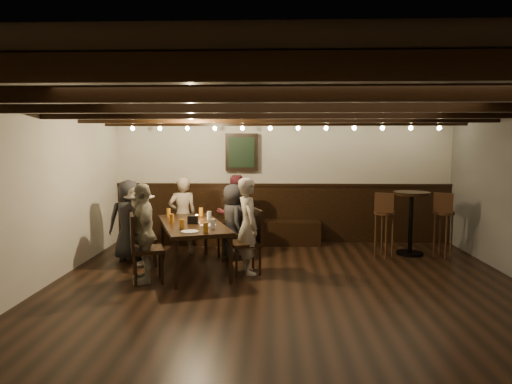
{
  "coord_description": "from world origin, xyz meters",
  "views": [
    {
      "loc": [
        -0.21,
        -5.38,
        1.9
      ],
      "look_at": [
        -0.45,
        1.3,
        1.2
      ],
      "focal_mm": 32.0,
      "sensor_mm": 36.0,
      "label": 1
    }
  ],
  "objects_px": {
    "chair_right_far": "(246,254)",
    "person_left_far": "(143,233)",
    "chair_left_near": "(143,249)",
    "chair_left_far": "(146,261)",
    "person_left_near": "(140,226)",
    "person_bench_right": "(235,214)",
    "person_bench_centre": "(183,216)",
    "chair_right_near": "(231,243)",
    "person_right_near": "(233,222)",
    "person_bench_left": "(129,220)",
    "person_right_far": "(248,226)",
    "bar_stool_left": "(384,233)",
    "high_top_table": "(411,214)",
    "bar_stool_right": "(443,233)",
    "dining_table": "(192,227)"
  },
  "relations": [
    {
      "from": "chair_right_far",
      "to": "person_left_far",
      "type": "bearing_deg",
      "value": 90.0
    },
    {
      "from": "chair_left_near",
      "to": "chair_right_far",
      "type": "distance_m",
      "value": 1.7
    },
    {
      "from": "chair_left_far",
      "to": "person_left_near",
      "type": "height_order",
      "value": "person_left_near"
    },
    {
      "from": "person_bench_right",
      "to": "person_left_near",
      "type": "relative_size",
      "value": 1.09
    },
    {
      "from": "person_bench_centre",
      "to": "person_bench_right",
      "type": "bearing_deg",
      "value": 170.54
    },
    {
      "from": "chair_right_near",
      "to": "person_left_far",
      "type": "height_order",
      "value": "person_left_far"
    },
    {
      "from": "person_right_near",
      "to": "person_bench_left",
      "type": "bearing_deg",
      "value": 74.74
    },
    {
      "from": "chair_left_near",
      "to": "chair_left_far",
      "type": "xyz_separation_m",
      "value": [
        0.29,
        -0.85,
        0.02
      ]
    },
    {
      "from": "chair_left_far",
      "to": "person_right_far",
      "type": "relative_size",
      "value": 0.67
    },
    {
      "from": "bar_stool_left",
      "to": "person_bench_right",
      "type": "bearing_deg",
      "value": -167.25
    },
    {
      "from": "person_left_far",
      "to": "person_bench_right",
      "type": "bearing_deg",
      "value": 129.29
    },
    {
      "from": "chair_right_far",
      "to": "person_bench_left",
      "type": "bearing_deg",
      "value": 50.2
    },
    {
      "from": "chair_right_far",
      "to": "person_right_far",
      "type": "distance_m",
      "value": 0.42
    },
    {
      "from": "chair_right_far",
      "to": "bar_stool_left",
      "type": "distance_m",
      "value": 2.51
    },
    {
      "from": "chair_right_far",
      "to": "high_top_table",
      "type": "height_order",
      "value": "high_top_table"
    },
    {
      "from": "person_right_far",
      "to": "bar_stool_left",
      "type": "distance_m",
      "value": 2.49
    },
    {
      "from": "chair_left_near",
      "to": "person_right_near",
      "type": "distance_m",
      "value": 1.51
    },
    {
      "from": "person_bench_right",
      "to": "person_left_far",
      "type": "relative_size",
      "value": 0.99
    },
    {
      "from": "person_bench_centre",
      "to": "person_left_near",
      "type": "distance_m",
      "value": 0.96
    },
    {
      "from": "person_bench_left",
      "to": "bar_stool_right",
      "type": "distance_m",
      "value": 5.26
    },
    {
      "from": "person_left_near",
      "to": "person_left_far",
      "type": "relative_size",
      "value": 0.91
    },
    {
      "from": "person_left_near",
      "to": "bar_stool_right",
      "type": "xyz_separation_m",
      "value": [
        4.95,
        0.74,
        -0.22
      ]
    },
    {
      "from": "person_bench_right",
      "to": "person_right_near",
      "type": "distance_m",
      "value": 0.48
    },
    {
      "from": "person_bench_left",
      "to": "person_right_near",
      "type": "bearing_deg",
      "value": 164.74
    },
    {
      "from": "person_bench_left",
      "to": "person_bench_right",
      "type": "bearing_deg",
      "value": -180.0
    },
    {
      "from": "chair_left_far",
      "to": "person_bench_right",
      "type": "relative_size",
      "value": 0.7
    },
    {
      "from": "chair_left_near",
      "to": "person_bench_left",
      "type": "distance_m",
      "value": 0.63
    },
    {
      "from": "person_right_far",
      "to": "bar_stool_right",
      "type": "bearing_deg",
      "value": -90.46
    },
    {
      "from": "chair_right_near",
      "to": "person_left_far",
      "type": "distance_m",
      "value": 1.77
    },
    {
      "from": "chair_right_near",
      "to": "person_left_near",
      "type": "relative_size",
      "value": 0.71
    },
    {
      "from": "chair_right_far",
      "to": "bar_stool_right",
      "type": "relative_size",
      "value": 0.86
    },
    {
      "from": "dining_table",
      "to": "person_bench_left",
      "type": "xyz_separation_m",
      "value": [
        -1.15,
        0.55,
        0.01
      ]
    },
    {
      "from": "person_right_near",
      "to": "bar_stool_left",
      "type": "height_order",
      "value": "person_right_near"
    },
    {
      "from": "bar_stool_right",
      "to": "person_left_near",
      "type": "bearing_deg",
      "value": -145.15
    },
    {
      "from": "chair_left_far",
      "to": "chair_right_near",
      "type": "xyz_separation_m",
      "value": [
        1.06,
        1.32,
        -0.02
      ]
    },
    {
      "from": "person_left_far",
      "to": "bar_stool_left",
      "type": "distance_m",
      "value": 3.98
    },
    {
      "from": "bar_stool_left",
      "to": "chair_right_near",
      "type": "bearing_deg",
      "value": -156.41
    },
    {
      "from": "chair_left_far",
      "to": "chair_right_near",
      "type": "bearing_deg",
      "value": 122.03
    },
    {
      "from": "chair_right_far",
      "to": "bar_stool_left",
      "type": "height_order",
      "value": "bar_stool_left"
    },
    {
      "from": "chair_right_far",
      "to": "bar_stool_left",
      "type": "bearing_deg",
      "value": -84.2
    },
    {
      "from": "chair_right_near",
      "to": "person_bench_left",
      "type": "relative_size",
      "value": 0.67
    },
    {
      "from": "person_left_near",
      "to": "high_top_table",
      "type": "xyz_separation_m",
      "value": [
        4.46,
        0.9,
        0.09
      ]
    },
    {
      "from": "person_right_near",
      "to": "chair_right_far",
      "type": "bearing_deg",
      "value": 178.09
    },
    {
      "from": "person_left_near",
      "to": "high_top_table",
      "type": "relative_size",
      "value": 1.15
    },
    {
      "from": "dining_table",
      "to": "bar_stool_right",
      "type": "xyz_separation_m",
      "value": [
        4.1,
        0.92,
        -0.24
      ]
    },
    {
      "from": "person_bench_right",
      "to": "high_top_table",
      "type": "distance_m",
      "value": 3.05
    },
    {
      "from": "person_bench_right",
      "to": "bar_stool_left",
      "type": "xyz_separation_m",
      "value": [
        2.54,
        -0.28,
        -0.27
      ]
    },
    {
      "from": "chair_right_far",
      "to": "person_left_near",
      "type": "relative_size",
      "value": 0.76
    },
    {
      "from": "person_bench_right",
      "to": "person_right_near",
      "type": "xyz_separation_m",
      "value": [
        0.01,
        -0.47,
        -0.06
      ]
    },
    {
      "from": "dining_table",
      "to": "person_bench_centre",
      "type": "distance_m",
      "value": 1.05
    }
  ]
}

